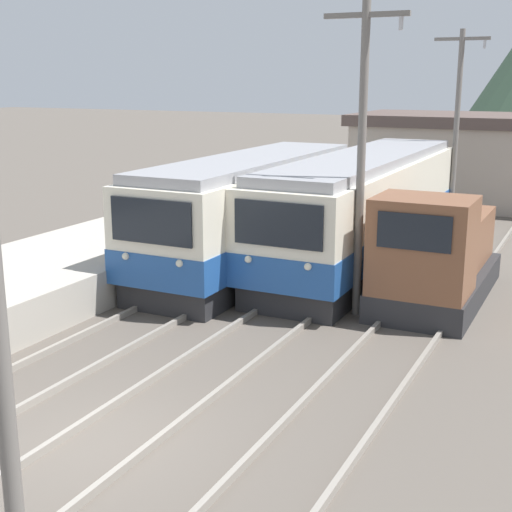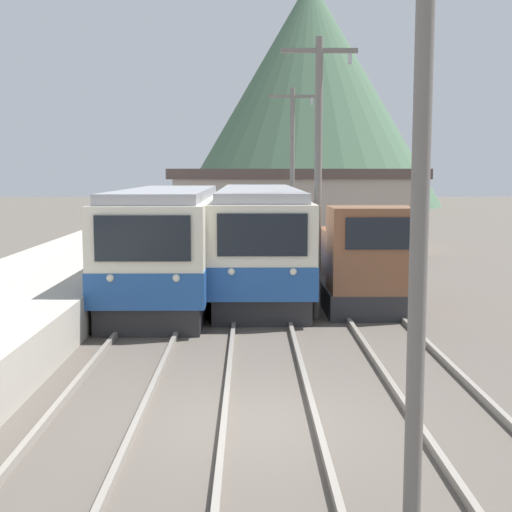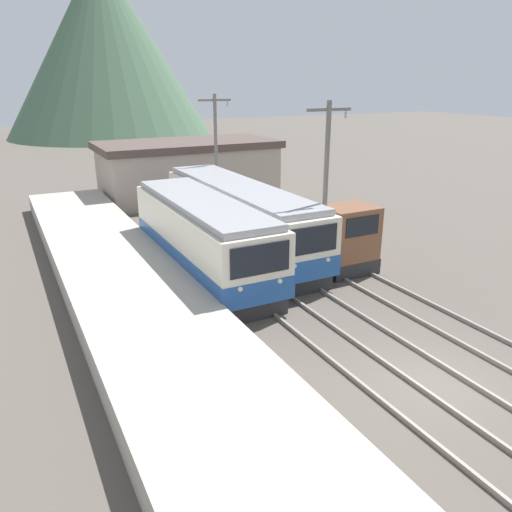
% 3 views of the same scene
% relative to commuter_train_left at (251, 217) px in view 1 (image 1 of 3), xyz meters
% --- Properties ---
extents(ground_plane, '(200.00, 200.00, 0.00)m').
position_rel_commuter_train_left_xyz_m(ground_plane, '(2.60, -10.92, -1.60)').
color(ground_plane, '#564F47').
extents(track_center, '(1.54, 60.00, 0.14)m').
position_rel_commuter_train_left_xyz_m(track_center, '(2.80, -10.92, -1.53)').
color(track_center, gray).
rests_on(track_center, ground).
extents(track_right, '(1.54, 60.00, 0.14)m').
position_rel_commuter_train_left_xyz_m(track_right, '(5.80, -10.92, -1.53)').
color(track_right, gray).
rests_on(track_right, ground).
extents(commuter_train_left, '(2.84, 10.70, 3.42)m').
position_rel_commuter_train_left_xyz_m(commuter_train_left, '(0.00, 0.00, 0.00)').
color(commuter_train_left, '#28282B').
rests_on(commuter_train_left, ground).
extents(commuter_train_center, '(2.84, 13.13, 3.39)m').
position_rel_commuter_train_left_xyz_m(commuter_train_center, '(2.80, 2.29, -0.01)').
color(commuter_train_center, '#28282B').
rests_on(commuter_train_center, ground).
extents(shunting_locomotive, '(2.40, 5.84, 3.00)m').
position_rel_commuter_train_left_xyz_m(shunting_locomotive, '(5.80, -0.89, -0.39)').
color(shunting_locomotive, '#28282B').
rests_on(shunting_locomotive, ground).
extents(catenary_mast_mid, '(2.00, 0.20, 7.41)m').
position_rel_commuter_train_left_xyz_m(catenary_mast_mid, '(4.31, -2.82, 2.43)').
color(catenary_mast_mid, slate).
rests_on(catenary_mast_mid, ground).
extents(catenary_mast_far, '(2.00, 0.20, 7.41)m').
position_rel_commuter_train_left_xyz_m(catenary_mast_far, '(4.31, 8.52, 2.43)').
color(catenary_mast_far, slate).
rests_on(catenary_mast_far, ground).
extents(station_building, '(12.60, 6.30, 4.07)m').
position_rel_commuter_train_left_xyz_m(station_building, '(4.86, 15.08, 0.46)').
color(station_building, '#AD9E8E').
rests_on(station_building, ground).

